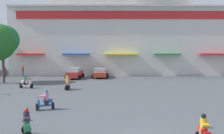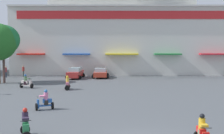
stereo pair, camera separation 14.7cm
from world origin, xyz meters
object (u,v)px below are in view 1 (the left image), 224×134
parked_car_1 (100,73)px  pedestrian_0 (23,70)px  pedestrian_1 (5,71)px  scooter_rider_9 (45,102)px  parked_car_0 (75,73)px  scooter_rider_0 (26,82)px  plaza_tree_2 (3,40)px  scooter_rider_4 (204,132)px  scooter_rider_2 (67,84)px  scooter_rider_8 (27,126)px

parked_car_1 → pedestrian_0: 11.51m
pedestrian_1 → scooter_rider_9: bearing=-63.6°
parked_car_0 → scooter_rider_0: bearing=-115.9°
plaza_tree_2 → scooter_rider_4: 28.86m
scooter_rider_2 → pedestrian_1: size_ratio=0.92×
scooter_rider_0 → scooter_rider_4: size_ratio=1.00×
parked_car_0 → parked_car_1: 3.55m
parked_car_1 → scooter_rider_8: bearing=-96.5°
plaza_tree_2 → scooter_rider_8: bearing=-67.5°
pedestrian_1 → parked_car_0: bearing=-6.4°
parked_car_1 → pedestrian_1: (-13.64, 0.57, 0.24)m
scooter_rider_4 → scooter_rider_0: bearing=127.1°
pedestrian_0 → scooter_rider_8: bearing=-73.3°
parked_car_1 → pedestrian_1: bearing=177.6°
scooter_rider_2 → pedestrian_0: size_ratio=0.92×
scooter_rider_9 → pedestrian_1: pedestrian_1 is taller
scooter_rider_0 → pedestrian_0: bearing=108.0°
parked_car_1 → scooter_rider_9: 20.27m
scooter_rider_0 → scooter_rider_8: (4.83, -16.96, 0.02)m
scooter_rider_4 → parked_car_0: bearing=109.1°
scooter_rider_8 → scooter_rider_4: bearing=-7.4°
scooter_rider_9 → pedestrian_0: pedestrian_0 is taller
parked_car_0 → scooter_rider_9: 19.42m
parked_car_0 → parked_car_1: size_ratio=1.20×
scooter_rider_9 → scooter_rider_8: bearing=-86.0°
plaza_tree_2 → scooter_rider_9: 17.57m
scooter_rider_9 → parked_car_1: bearing=80.2°
parked_car_1 → pedestrian_1: pedestrian_1 is taller
scooter_rider_0 → scooter_rider_9: scooter_rider_0 is taller
scooter_rider_4 → plaza_tree_2: bearing=128.3°
scooter_rider_8 → scooter_rider_2: bearing=90.5°
parked_car_1 → pedestrian_0: pedestrian_0 is taller
plaza_tree_2 → parked_car_1: bearing=24.0°
pedestrian_0 → scooter_rider_2: bearing=-55.6°
scooter_rider_0 → parked_car_1: bearing=50.5°
scooter_rider_4 → scooter_rider_9: size_ratio=1.01×
scooter_rider_0 → scooter_rider_8: size_ratio=0.98×
scooter_rider_2 → plaza_tree_2: bearing=148.4°
parked_car_0 → scooter_rider_0: (-4.32, -8.92, -0.15)m
scooter_rider_2 → scooter_rider_9: bearing=-91.8°
scooter_rider_0 → scooter_rider_9: bearing=-67.3°
parked_car_0 → scooter_rider_8: 25.89m
scooter_rider_4 → scooter_rider_9: scooter_rider_4 is taller
scooter_rider_0 → pedestrian_1: size_ratio=0.93×
parked_car_0 → scooter_rider_8: bearing=-88.9°
parked_car_0 → pedestrian_1: (-10.14, 1.13, 0.17)m
plaza_tree_2 → scooter_rider_0: (3.95, -4.24, -4.70)m
parked_car_1 → scooter_rider_2: scooter_rider_2 is taller
plaza_tree_2 → scooter_rider_9: plaza_tree_2 is taller
scooter_rider_0 → scooter_rider_8: 17.64m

